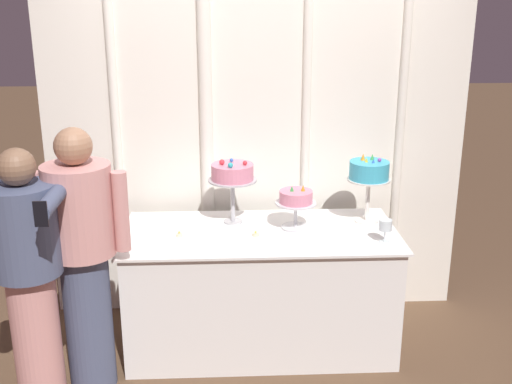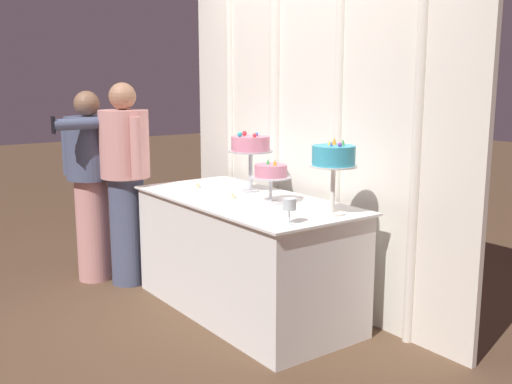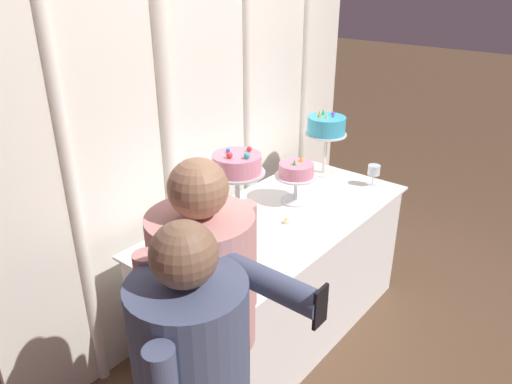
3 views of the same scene
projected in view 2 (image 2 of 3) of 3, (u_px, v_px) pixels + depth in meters
ground_plane at (233, 314)px, 4.08m from camera, size 24.00×24.00×0.00m
draped_curtain at (306, 87)px, 4.18m from camera, size 2.88×0.15×2.88m
cake_table at (244, 255)px, 4.06m from camera, size 1.72×0.80×0.79m
cake_display_leftmost at (250, 146)px, 4.16m from camera, size 0.31×0.31×0.43m
cake_display_center at (271, 175)px, 3.81m from camera, size 0.26×0.26×0.29m
cake_display_rightmost at (334, 159)px, 3.46m from camera, size 0.28×0.28×0.45m
wine_glass at (289, 205)px, 3.27m from camera, size 0.08×0.08×0.14m
tealight_far_left at (198, 187)px, 4.35m from camera, size 0.04×0.04×0.04m
tealight_near_left at (233, 197)px, 3.98m from camera, size 0.04×0.04×0.03m
guest_man_pink_jacket at (126, 178)px, 4.56m from camera, size 0.54×0.39×1.55m
guest_girl_blue_dress at (90, 179)px, 4.65m from camera, size 0.48×0.57×1.49m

